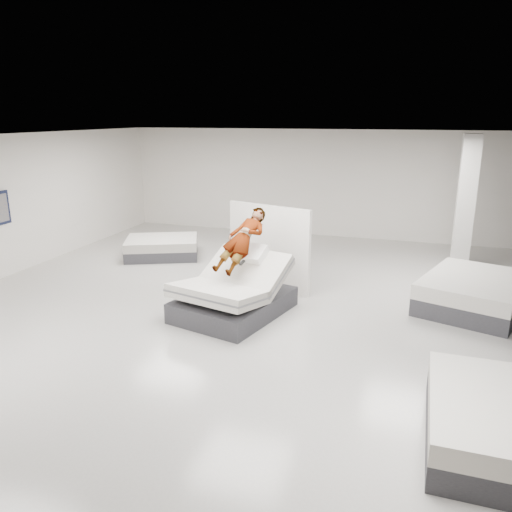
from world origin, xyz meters
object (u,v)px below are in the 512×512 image
at_px(divider_panel, 269,248).
at_px(flat_bed_left_far, 162,247).
at_px(flat_bed_right_far, 474,293).
at_px(flat_bed_right_near, 501,425).
at_px(column, 465,204).
at_px(person, 243,248).
at_px(hero_bed, 234,294).
at_px(remote, 242,263).

height_order(divider_panel, flat_bed_left_far, divider_panel).
distance_m(divider_panel, flat_bed_right_far, 4.13).
xyz_separation_m(divider_panel, flat_bed_right_near, (3.98, -4.35, -0.62)).
distance_m(flat_bed_right_near, column, 7.18).
bearing_deg(person, flat_bed_right_near, -22.23).
xyz_separation_m(divider_panel, flat_bed_left_far, (-3.36, 1.52, -0.65)).
height_order(hero_bed, flat_bed_right_near, hero_bed).
bearing_deg(flat_bed_right_near, hero_bed, 146.69).
distance_m(remote, flat_bed_right_far, 4.52).
xyz_separation_m(remote, column, (4.00, 4.40, 0.55)).
height_order(divider_panel, column, column).
bearing_deg(flat_bed_right_near, flat_bed_left_far, 141.36).
distance_m(person, flat_bed_left_far, 4.40).
height_order(flat_bed_right_near, column, column).
distance_m(remote, divider_panel, 1.70).
distance_m(flat_bed_right_far, flat_bed_left_far, 7.59).
bearing_deg(flat_bed_left_far, remote, -43.68).
distance_m(remote, flat_bed_left_far, 4.72).
height_order(hero_bed, flat_bed_right_far, hero_bed).
relative_size(flat_bed_right_far, flat_bed_left_far, 1.21).
bearing_deg(flat_bed_left_far, flat_bed_right_far, -10.84).
relative_size(hero_bed, divider_panel, 1.23).
bearing_deg(remote, flat_bed_right_far, 38.00).
height_order(person, flat_bed_right_far, person).
height_order(hero_bed, flat_bed_left_far, hero_bed).
distance_m(person, remote, 0.45).
bearing_deg(flat_bed_right_far, divider_panel, -178.66).
relative_size(remote, divider_panel, 0.07).
xyz_separation_m(hero_bed, remote, (0.20, -0.09, 0.66)).
xyz_separation_m(flat_bed_right_far, flat_bed_left_far, (-7.45, 1.43, -0.06)).
relative_size(hero_bed, column, 0.76).
relative_size(person, flat_bed_left_far, 0.71).
height_order(remote, flat_bed_right_near, remote).
bearing_deg(person, flat_bed_right_far, 32.68).
relative_size(person, column, 0.49).
distance_m(divider_panel, flat_bed_right_near, 5.93).
relative_size(divider_panel, flat_bed_right_far, 0.74).
bearing_deg(flat_bed_right_near, flat_bed_right_far, 88.62).
xyz_separation_m(hero_bed, divider_panel, (0.20, 1.60, 0.52)).
bearing_deg(person, hero_bed, -90.00).
bearing_deg(divider_panel, flat_bed_right_far, 18.95).
relative_size(remote, flat_bed_right_near, 0.07).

